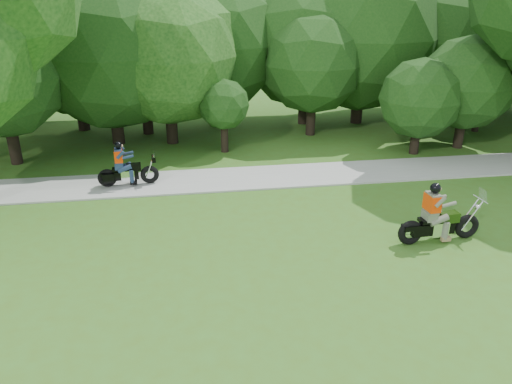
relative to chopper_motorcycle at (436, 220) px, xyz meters
name	(u,v)px	position (x,y,z in m)	size (l,w,h in m)	color
ground	(379,313)	(-2.58, -2.73, -0.61)	(100.00, 100.00, 0.00)	#3F631C
walkway	(293,176)	(-2.58, 5.27, -0.58)	(60.00, 2.20, 0.06)	#999994
tree_line	(282,46)	(-1.71, 11.85, 3.08)	(39.33, 12.29, 7.56)	black
chopper_motorcycle	(436,220)	(0.00, 0.00, 0.00)	(2.32, 0.63, 1.66)	black
touring_motorcycle	(124,170)	(-8.30, 5.16, 0.00)	(1.99, 0.67, 1.52)	black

